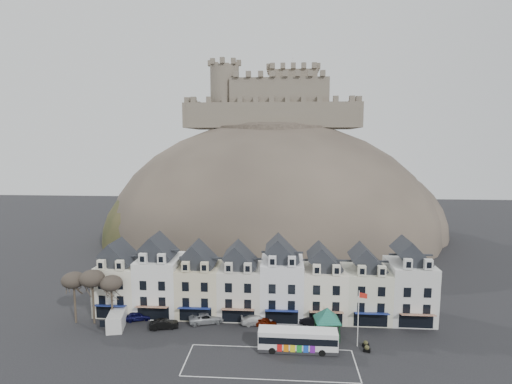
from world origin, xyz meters
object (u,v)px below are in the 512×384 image
car_silver (207,318)px  car_charcoal (314,321)px  bus (298,339)px  car_navy (138,316)px  flagpole (359,315)px  car_white (257,319)px  red_buoy (329,341)px  car_maroon (265,322)px  white_van (117,320)px  bus_shelter (327,314)px  car_black (164,324)px

car_silver → car_charcoal: car_silver is taller
bus → car_navy: (-25.19, 7.54, -0.97)m
flagpole → car_white: size_ratio=1.56×
red_buoy → car_maroon: size_ratio=0.54×
bus → car_navy: 26.31m
white_van → bus: bearing=-22.8°
bus_shelter → car_black: bearing=172.1°
car_navy → car_charcoal: bearing=-108.8°
car_silver → bus_shelter: bearing=-117.8°
white_van → car_charcoal: (30.26, 2.50, -0.48)m
white_van → car_silver: 13.74m
white_van → car_white: size_ratio=1.08×
bus → car_maroon: bearing=125.5°
car_silver → car_maroon: bearing=-110.2°
car_navy → car_silver: bearing=-108.8°
bus_shelter → bus: bearing=-143.2°
bus → bus_shelter: size_ratio=1.50×
bus → white_van: bus is taller
red_buoy → bus: bearing=-168.0°
flagpole → car_black: (-28.61, 3.32, -3.91)m
bus → bus_shelter: (4.37, 3.94, 1.88)m
bus_shelter → car_silver: size_ratio=1.30×
bus_shelter → red_buoy: size_ratio=3.62×
bus → car_charcoal: (2.75, 7.54, -0.96)m
red_buoy → car_charcoal: (-1.62, 6.61, -0.30)m
bus_shelter → flagpole: 4.77m
white_van → car_maroon: white_van is taller
white_van → car_navy: white_van is taller
red_buoy → car_charcoal: 6.82m
bus → flagpole: 9.12m
bus_shelter → car_white: 11.36m
bus → flagpole: flagpole is taller
car_navy → car_white: (19.16, 0.00, 0.04)m
bus_shelter → car_black: 24.71m
car_black → car_maroon: car_black is taller
flagpole → car_black: size_ratio=1.87×
car_navy → car_maroon: size_ratio=1.12×
white_van → car_navy: 3.45m
bus → car_white: (-6.03, 7.54, -0.93)m
bus → car_maroon: 8.54m
bus → white_van: size_ratio=1.93×
bus → car_charcoal: size_ratio=2.48×
bus_shelter → red_buoy: bearing=-95.3°
white_van → car_black: white_van is taller
car_white → car_charcoal: car_white is taller
car_silver → white_van: bearing=83.8°
bus_shelter → car_navy: size_ratio=1.73×
flagpole → white_van: flagpole is taller
car_silver → car_white: bearing=-106.7°
flagpole → car_white: bearing=158.1°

